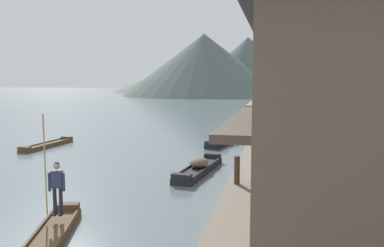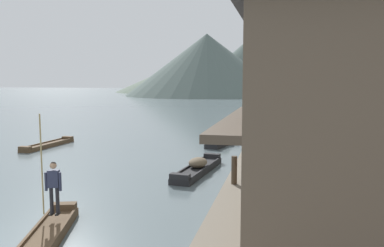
% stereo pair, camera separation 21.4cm
% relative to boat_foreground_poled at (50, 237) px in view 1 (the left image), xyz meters
% --- Properties ---
extents(riverbank_right, '(18.00, 110.00, 0.87)m').
position_rel_boat_foreground_poled_xyz_m(riverbank_right, '(13.38, 28.37, 0.29)').
color(riverbank_right, slate).
rests_on(riverbank_right, ground).
extents(boat_foreground_poled, '(2.12, 4.46, 0.44)m').
position_rel_boat_foreground_poled_xyz_m(boat_foreground_poled, '(0.00, 0.00, 0.00)').
color(boat_foreground_poled, brown).
rests_on(boat_foreground_poled, ground).
extents(boatman_person, '(0.55, 0.32, 3.04)m').
position_rel_boat_foreground_poled_xyz_m(boatman_person, '(-0.31, 0.91, 1.30)').
color(boatman_person, black).
rests_on(boatman_person, boat_foreground_poled).
extents(boat_moored_nearest, '(1.11, 4.93, 0.38)m').
position_rel_boat_foreground_poled_xyz_m(boat_moored_nearest, '(-8.92, 13.90, -0.02)').
color(boat_moored_nearest, brown).
rests_on(boat_moored_nearest, ground).
extents(boat_moored_second, '(1.80, 4.30, 0.63)m').
position_rel_boat_foreground_poled_xyz_m(boat_moored_second, '(2.67, 30.54, 0.07)').
color(boat_moored_second, brown).
rests_on(boat_moored_second, ground).
extents(boat_moored_third, '(1.54, 5.25, 0.73)m').
position_rel_boat_foreground_poled_xyz_m(boat_moored_third, '(2.43, 8.85, 0.10)').
color(boat_moored_third, '#232326').
rests_on(boat_moored_third, ground).
extents(boat_moored_far, '(1.94, 4.52, 0.73)m').
position_rel_boat_foreground_poled_xyz_m(boat_moored_far, '(2.44, 17.34, 0.11)').
color(boat_moored_far, '#232326').
rests_on(boat_moored_far, ground).
extents(boat_midriver_drifting, '(1.97, 3.89, 0.46)m').
position_rel_boat_foreground_poled_xyz_m(boat_midriver_drifting, '(2.30, 22.84, 0.01)').
color(boat_midriver_drifting, brown).
rests_on(boat_midriver_drifting, ground).
extents(boat_midriver_upstream, '(1.07, 3.54, 0.50)m').
position_rel_boat_foreground_poled_xyz_m(boat_midriver_upstream, '(2.78, 34.92, 0.03)').
color(boat_midriver_upstream, '#423328').
rests_on(boat_midriver_upstream, ground).
extents(boat_upstream_distant, '(1.87, 5.65, 0.67)m').
position_rel_boat_foreground_poled_xyz_m(boat_upstream_distant, '(2.78, 44.17, 0.07)').
color(boat_upstream_distant, '#33281E').
rests_on(boat_upstream_distant, ground).
extents(house_waterfront_nearest, '(6.73, 7.84, 6.14)m').
position_rel_boat_foreground_poled_xyz_m(house_waterfront_nearest, '(8.41, 0.50, 3.71)').
color(house_waterfront_nearest, brown).
rests_on(house_waterfront_nearest, riverbank_right).
extents(house_waterfront_second, '(6.15, 7.60, 6.14)m').
position_rel_boat_foreground_poled_xyz_m(house_waterfront_second, '(8.12, 7.90, 3.72)').
color(house_waterfront_second, gray).
rests_on(house_waterfront_second, riverbank_right).
extents(house_waterfront_tall, '(6.84, 8.17, 8.74)m').
position_rel_boat_foreground_poled_xyz_m(house_waterfront_tall, '(8.46, 15.44, 5.01)').
color(house_waterfront_tall, gray).
rests_on(house_waterfront_tall, riverbank_right).
extents(house_waterfront_narrow, '(6.65, 7.72, 6.14)m').
position_rel_boat_foreground_poled_xyz_m(house_waterfront_narrow, '(8.37, 23.81, 3.71)').
color(house_waterfront_narrow, gray).
rests_on(house_waterfront_narrow, riverbank_right).
extents(house_waterfront_far, '(5.89, 8.00, 6.14)m').
position_rel_boat_foreground_poled_xyz_m(house_waterfront_far, '(7.99, 32.34, 3.71)').
color(house_waterfront_far, '#7F705B').
rests_on(house_waterfront_far, riverbank_right).
extents(mooring_post_dock_near, '(0.20, 0.20, 0.97)m').
position_rel_boat_foreground_poled_xyz_m(mooring_post_dock_near, '(4.73, 3.98, 1.21)').
color(mooring_post_dock_near, '#473828').
rests_on(mooring_post_dock_near, riverbank_right).
extents(mooring_post_dock_mid, '(0.20, 0.20, 0.86)m').
position_rel_boat_foreground_poled_xyz_m(mooring_post_dock_mid, '(4.73, 14.65, 1.15)').
color(mooring_post_dock_mid, '#473828').
rests_on(mooring_post_dock_mid, riverbank_right).
extents(mooring_post_dock_far, '(0.20, 0.20, 0.73)m').
position_rel_boat_foreground_poled_xyz_m(mooring_post_dock_far, '(4.73, 20.73, 1.08)').
color(mooring_post_dock_far, '#473828').
rests_on(mooring_post_dock_far, riverbank_right).
extents(hill_far_west, '(46.73, 46.73, 17.62)m').
position_rel_boat_foreground_poled_xyz_m(hill_far_west, '(-14.67, 102.34, 8.66)').
color(hill_far_west, '#4C5B56').
rests_on(hill_far_west, ground).
extents(hill_far_centre, '(39.84, 39.84, 17.21)m').
position_rel_boat_foreground_poled_xyz_m(hill_far_centre, '(-2.75, 110.14, 8.46)').
color(hill_far_centre, '#4C5B56').
rests_on(hill_far_centre, ground).
extents(hill_far_east, '(59.07, 59.07, 12.96)m').
position_rel_boat_foreground_poled_xyz_m(hill_far_east, '(-25.81, 136.40, 6.33)').
color(hill_far_east, '#5B6B5B').
rests_on(hill_far_east, ground).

